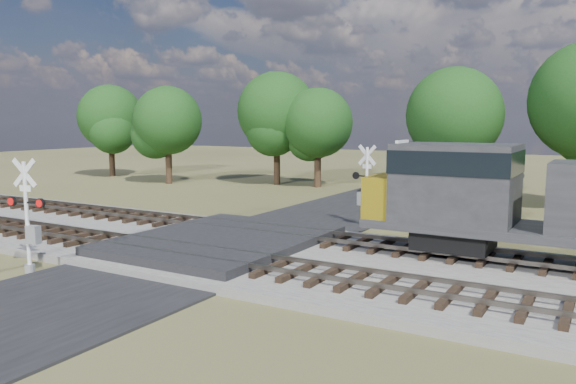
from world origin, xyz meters
The scene contains 10 objects.
ground centered at (0.00, 0.00, 0.00)m, with size 160.00×160.00×0.00m, color #464525.
ballast_bed centered at (10.00, 0.50, 0.15)m, with size 140.00×10.00×0.30m, color gray.
road centered at (0.00, 0.00, 0.04)m, with size 7.00×60.00×0.08m, color black.
crossing_panel centered at (0.00, 0.50, 0.32)m, with size 7.00×9.00×0.62m, color #262628.
track_near centered at (3.12, -2.00, 0.41)m, with size 140.00×2.60×0.33m.
track_far centered at (3.12, 3.00, 0.41)m, with size 140.00×2.60×0.33m.
crossing_signal_near centered at (-3.75, -5.68, 1.69)m, with size 1.63×0.41×4.06m.
crossing_signal_far centered at (3.04, 8.37, 1.73)m, with size 1.67×0.45×4.17m.
equipment_shed centered at (7.74, 10.76, 1.35)m, with size 4.39×4.39×2.67m.
treeline centered at (10.17, 20.58, 6.01)m, with size 76.39×10.83×10.35m.
Camera 1 is at (13.82, -17.78, 5.30)m, focal length 35.00 mm.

